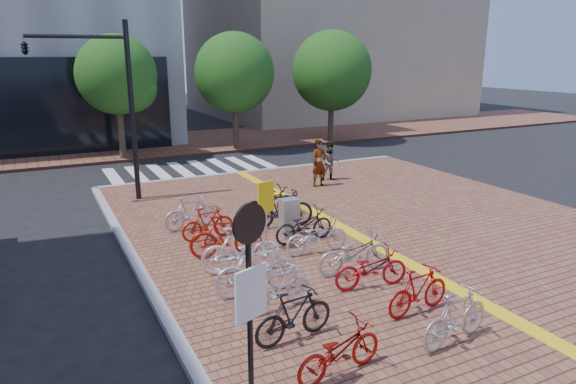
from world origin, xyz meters
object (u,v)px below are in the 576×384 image
bike_7 (190,212)px  bike_8 (456,317)px  bike_12 (317,236)px  bike_4 (241,250)px  bike_5 (226,236)px  bike_14 (281,209)px  yellow_sign (266,203)px  bike_0 (339,350)px  bike_15 (269,202)px  bike_6 (208,223)px  bike_11 (354,253)px  utility_box (289,218)px  notice_sign (250,282)px  bike_3 (257,269)px  pedestrian_b (331,162)px  bike_10 (371,268)px  bike_13 (304,225)px  pedestrian_a (319,163)px  bike_2 (278,288)px  bike_9 (419,291)px  bike_1 (294,315)px

bike_7 → bike_8: (2.41, -8.20, 0.02)m
bike_8 → bike_12: size_ratio=0.97×
bike_4 → bike_5: size_ratio=1.03×
bike_14 → yellow_sign: 1.97m
bike_0 → bike_15: size_ratio=0.92×
bike_0 → bike_8: (2.35, -0.13, 0.07)m
bike_6 → bike_11: bearing=-154.2°
bike_4 → utility_box: size_ratio=1.74×
notice_sign → bike_4: bearing=70.2°
bike_14 → bike_8: bearing=-168.8°
bike_3 → yellow_sign: (1.24, 2.24, 0.72)m
bike_5 → pedestrian_b: 8.81m
bike_3 → pedestrian_b: bearing=-37.4°
bike_7 → bike_10: bearing=-166.2°
bike_10 → yellow_sign: bearing=28.5°
bike_4 → bike_7: 3.63m
bike_0 → bike_12: (2.29, 4.72, 0.02)m
bike_13 → pedestrian_a: (3.43, 5.11, 0.45)m
bike_2 → bike_12: size_ratio=0.90×
bike_7 → bike_15: 2.56m
bike_5 → yellow_sign: (1.11, -0.04, 0.74)m
bike_6 → bike_10: bearing=-160.4°
pedestrian_a → bike_6: bearing=-155.0°
bike_2 → bike_9: size_ratio=0.99×
bike_3 → pedestrian_b: 10.55m
bike_3 → bike_10: size_ratio=1.11×
bike_3 → bike_11: bearing=-87.7°
bike_0 → bike_4: bike_4 is taller
pedestrian_a → notice_sign: bearing=-132.5°
bike_12 → bike_1: bearing=146.6°
utility_box → yellow_sign: 1.44m
bike_4 → pedestrian_a: (5.74, 6.28, 0.34)m
bike_10 → bike_12: (-0.04, 2.31, 0.01)m
bike_6 → pedestrian_b: pedestrian_b is taller
bike_14 → pedestrian_a: pedestrian_a is taller
bike_12 → notice_sign: 6.28m
pedestrian_b → bike_7: bearing=-137.1°
bike_11 → bike_9: bearing=-175.0°
bike_10 → bike_15: 5.68m
bike_1 → bike_8: bike_8 is taller
bike_11 → bike_14: size_ratio=0.97×
bike_11 → notice_sign: size_ratio=0.61×
bike_8 → utility_box: 6.30m
bike_7 → pedestrian_b: bearing=-73.5°
bike_14 → pedestrian_b: bearing=-33.5°
bike_6 → yellow_sign: size_ratio=0.83×
bike_10 → bike_8: bearing=-171.4°
notice_sign → bike_5: bearing=73.6°
bike_1 → bike_15: bearing=-27.9°
bike_1 → bike_5: size_ratio=0.88×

